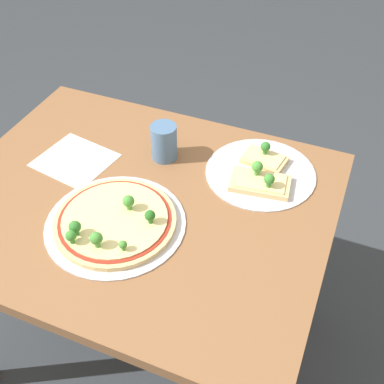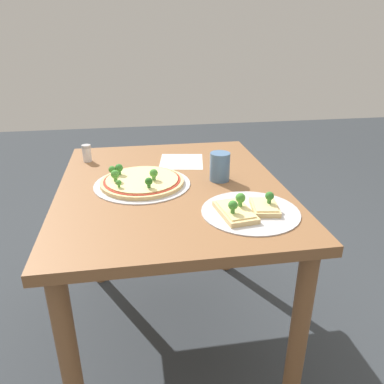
{
  "view_description": "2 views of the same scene",
  "coord_description": "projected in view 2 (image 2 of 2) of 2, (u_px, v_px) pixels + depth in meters",
  "views": [
    {
      "loc": [
        -0.5,
        0.82,
        1.66
      ],
      "look_at": [
        -0.14,
        -0.06,
        0.77
      ],
      "focal_mm": 45.0,
      "sensor_mm": 36.0,
      "label": 1
    },
    {
      "loc": [
        -1.32,
        0.13,
        1.3
      ],
      "look_at": [
        -0.14,
        -0.06,
        0.77
      ],
      "focal_mm": 35.0,
      "sensor_mm": 36.0,
      "label": 2
    }
  ],
  "objects": [
    {
      "name": "dining_table",
      "position": [
        171.0,
        209.0,
        1.48
      ],
      "size": [
        1.05,
        0.84,
        0.75
      ],
      "color": "brown",
      "rests_on": "ground_plane"
    },
    {
      "name": "pizza_tray_slice",
      "position": [
        248.0,
        210.0,
        1.2
      ],
      "size": [
        0.32,
        0.32,
        0.07
      ],
      "color": "silver",
      "rests_on": "dining_table"
    },
    {
      "name": "drinking_cup",
      "position": [
        220.0,
        167.0,
        1.44
      ],
      "size": [
        0.08,
        0.08,
        0.11
      ],
      "primitive_type": "cylinder",
      "color": "#4C7099",
      "rests_on": "dining_table"
    },
    {
      "name": "paper_menu",
      "position": [
        181.0,
        162.0,
        1.67
      ],
      "size": [
        0.24,
        0.22,
        0.0
      ],
      "primitive_type": "cube",
      "rotation": [
        0.0,
        0.0,
        -0.17
      ],
      "color": "white",
      "rests_on": "dining_table"
    },
    {
      "name": "pizza_tray_whole",
      "position": [
        141.0,
        181.0,
        1.42
      ],
      "size": [
        0.37,
        0.37,
        0.07
      ],
      "color": "silver",
      "rests_on": "dining_table"
    },
    {
      "name": "condiment_shaker",
      "position": [
        87.0,
        153.0,
        1.66
      ],
      "size": [
        0.04,
        0.04,
        0.08
      ],
      "color": "silver",
      "rests_on": "dining_table"
    },
    {
      "name": "ground_plane",
      "position": [
        174.0,
        332.0,
        1.73
      ],
      "size": [
        8.0,
        8.0,
        0.0
      ],
      "primitive_type": "plane",
      "color": "#33383D"
    }
  ]
}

